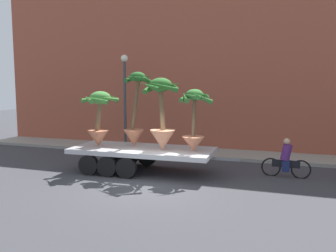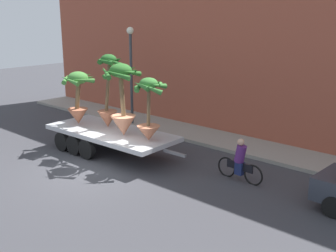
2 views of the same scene
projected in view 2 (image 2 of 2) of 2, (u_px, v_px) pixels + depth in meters
name	position (u px, v px, depth m)	size (l,w,h in m)	color
ground_plane	(93.00, 171.00, 15.15)	(60.00, 60.00, 0.00)	#38383D
sidewalk	(195.00, 134.00, 19.54)	(24.00, 2.20, 0.15)	gray
building_facade	(218.00, 30.00, 19.50)	(24.00, 1.20, 9.66)	#9E4C38
flatbed_trailer	(107.00, 134.00, 17.01)	(6.75, 2.55, 0.98)	#B7BABF
potted_palm_rear	(108.00, 96.00, 16.91)	(1.17, 1.17, 3.06)	#B26647
potted_palm_middle	(149.00, 109.00, 15.16)	(1.33, 1.41, 2.38)	#C17251
potted_palm_front	(122.00, 101.00, 15.78)	(1.67, 1.73, 2.81)	tan
potted_palm_extra	(78.00, 96.00, 17.49)	(1.58, 1.69, 2.28)	#B26647
cyclist	(240.00, 162.00, 14.12)	(1.84, 0.36, 1.54)	black
street_lamp	(131.00, 63.00, 20.32)	(0.36, 0.36, 4.83)	#383D42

